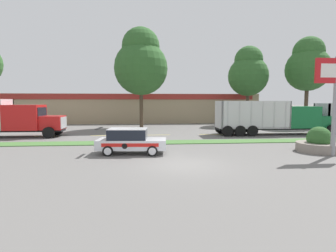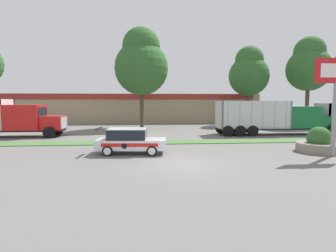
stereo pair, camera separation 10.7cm
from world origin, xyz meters
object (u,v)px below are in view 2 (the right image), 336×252
store_sign_post (336,86)px  dump_truck_lead (9,120)px  rally_car (130,141)px  stone_planter (319,143)px  dump_truck_mid (287,119)px

store_sign_post → dump_truck_lead: bearing=156.1°
rally_car → store_sign_post: store_sign_post is taller
stone_planter → dump_truck_lead: bearing=158.8°
rally_car → stone_planter: bearing=-2.0°
store_sign_post → stone_planter: store_sign_post is taller
stone_planter → dump_truck_mid: bearing=72.9°
dump_truck_lead → dump_truck_mid: (27.05, -0.21, -0.08)m
rally_car → stone_planter: size_ratio=1.61×
dump_truck_lead → stone_planter: size_ratio=4.35×
dump_truck_mid → stone_planter: (-2.83, -9.20, -0.97)m
rally_car → dump_truck_mid: bearing=29.9°
stone_planter → rally_car: bearing=178.0°
rally_car → stone_planter: 12.40m
rally_car → dump_truck_lead: bearing=142.8°
dump_truck_mid → stone_planter: size_ratio=4.45×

